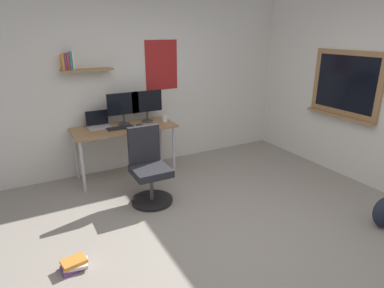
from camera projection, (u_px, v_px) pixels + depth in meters
name	position (u px, v px, depth m)	size (l,w,h in m)	color
ground_plane	(232.00, 240.00, 3.40)	(5.20, 5.20, 0.00)	gray
wall_back	(143.00, 82.00, 5.00)	(5.00, 0.30, 2.60)	silver
desk	(124.00, 132.00, 4.69)	(1.44, 0.60, 0.76)	#997047
office_chair	(149.00, 171.00, 4.08)	(0.52, 0.52, 0.95)	black
laptop	(98.00, 123.00, 4.62)	(0.31, 0.21, 0.23)	#ADAFB5
monitor_primary	(123.00, 106.00, 4.67)	(0.46, 0.17, 0.46)	#38383D
monitor_secondary	(147.00, 104.00, 4.83)	(0.46, 0.17, 0.46)	#38383D
keyboard	(121.00, 128.00, 4.57)	(0.37, 0.13, 0.02)	black
computer_mouse	(140.00, 125.00, 4.69)	(0.10, 0.06, 0.03)	#262628
coffee_mug	(165.00, 119.00, 4.91)	(0.08, 0.08, 0.09)	silver
book_stack_on_floor	(74.00, 264.00, 2.98)	(0.25, 0.19, 0.10)	#7A3D99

